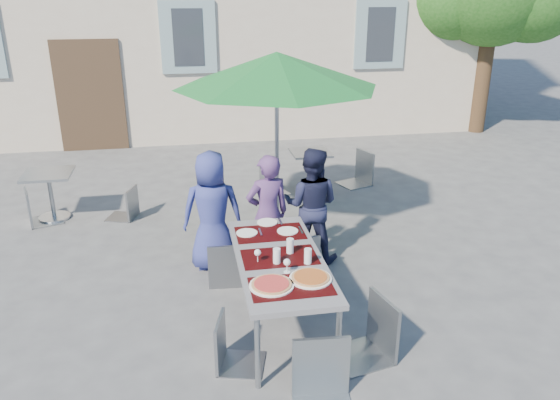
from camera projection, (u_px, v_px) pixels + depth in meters
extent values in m
plane|color=#464648|center=(225.00, 370.00, 4.77)|extent=(90.00, 90.00, 0.00)
cube|color=#3C2B1C|center=(90.00, 96.00, 10.88)|extent=(1.30, 0.06, 2.20)
cube|color=gray|center=(188.00, 37.00, 10.82)|extent=(1.10, 0.06, 1.40)
cube|color=#262B33|center=(188.00, 38.00, 10.80)|extent=(0.60, 0.04, 1.10)
cube|color=gray|center=(380.00, 35.00, 11.49)|extent=(1.10, 0.06, 1.40)
cube|color=#262B33|center=(380.00, 35.00, 11.47)|extent=(0.60, 0.04, 1.10)
cylinder|color=#3F2C1B|center=(483.00, 70.00, 12.22)|extent=(0.36, 0.36, 2.80)
cube|color=#4E4D53|center=(280.00, 260.00, 5.15)|extent=(0.80, 1.85, 0.05)
cylinder|color=#92979D|center=(257.00, 353.00, 4.43)|extent=(0.05, 0.05, 0.70)
cylinder|color=#92979D|center=(338.00, 344.00, 4.55)|extent=(0.05, 0.05, 0.70)
cylinder|color=#92979D|center=(235.00, 257.00, 6.02)|extent=(0.05, 0.05, 0.70)
cylinder|color=#92979D|center=(296.00, 252.00, 6.13)|extent=(0.05, 0.05, 0.70)
cube|color=black|center=(291.00, 286.00, 4.63)|extent=(0.70, 0.42, 0.01)
cube|color=black|center=(280.00, 257.00, 5.14)|extent=(0.70, 0.42, 0.01)
cube|color=black|center=(270.00, 233.00, 5.64)|extent=(0.70, 0.42, 0.01)
cylinder|color=white|center=(272.00, 285.00, 4.63)|extent=(0.39, 0.39, 0.01)
cylinder|color=#B17F4F|center=(272.00, 284.00, 4.62)|extent=(0.35, 0.35, 0.01)
cylinder|color=#9E120F|center=(272.00, 283.00, 4.62)|extent=(0.30, 0.30, 0.01)
cylinder|color=white|center=(310.00, 278.00, 4.74)|extent=(0.37, 0.37, 0.01)
cylinder|color=#B17F4F|center=(311.00, 277.00, 4.73)|extent=(0.33, 0.33, 0.01)
cylinder|color=maroon|center=(311.00, 276.00, 4.73)|extent=(0.29, 0.29, 0.01)
cylinder|color=silver|center=(277.00, 256.00, 5.00)|extent=(0.07, 0.07, 0.15)
cylinder|color=silver|center=(290.00, 246.00, 5.19)|extent=(0.07, 0.07, 0.15)
cylinder|color=silver|center=(308.00, 256.00, 4.99)|extent=(0.07, 0.07, 0.15)
cylinder|color=silver|center=(258.00, 262.00, 5.04)|extent=(0.06, 0.06, 0.00)
cylinder|color=silver|center=(258.00, 258.00, 5.03)|extent=(0.01, 0.01, 0.08)
sphere|color=silver|center=(258.00, 253.00, 5.00)|extent=(0.06, 0.06, 0.06)
cylinder|color=silver|center=(287.00, 272.00, 4.87)|extent=(0.06, 0.06, 0.00)
cylinder|color=silver|center=(287.00, 268.00, 4.85)|extent=(0.01, 0.01, 0.08)
sphere|color=silver|center=(287.00, 262.00, 4.83)|extent=(0.06, 0.06, 0.06)
cylinder|color=white|center=(247.00, 233.00, 5.62)|extent=(0.22, 0.22, 0.01)
cube|color=#B6BABF|center=(260.00, 232.00, 5.65)|extent=(0.02, 0.18, 0.00)
cylinder|color=white|center=(288.00, 231.00, 5.67)|extent=(0.22, 0.22, 0.01)
cube|color=#B6BABF|center=(301.00, 230.00, 5.69)|extent=(0.02, 0.18, 0.00)
cylinder|color=white|center=(267.00, 222.00, 5.88)|extent=(0.22, 0.22, 0.01)
cube|color=#B6BABF|center=(280.00, 221.00, 5.90)|extent=(0.02, 0.18, 0.00)
imported|color=navy|center=(212.00, 211.00, 6.29)|extent=(0.72, 0.49, 1.43)
imported|color=#503266|center=(268.00, 214.00, 6.24)|extent=(0.57, 0.43, 1.41)
imported|color=#191C37|center=(311.00, 205.00, 6.50)|extent=(0.78, 0.63, 1.41)
cube|color=gray|center=(227.00, 242.00, 6.10)|extent=(0.47, 0.47, 0.03)
cube|color=gray|center=(226.00, 229.00, 5.81)|extent=(0.44, 0.07, 0.52)
cylinder|color=gray|center=(244.00, 253.00, 6.37)|extent=(0.02, 0.02, 0.45)
cylinder|color=gray|center=(212.00, 254.00, 6.34)|extent=(0.02, 0.02, 0.45)
cylinder|color=gray|center=(245.00, 268.00, 6.03)|extent=(0.02, 0.02, 0.45)
cylinder|color=gray|center=(211.00, 270.00, 5.99)|extent=(0.02, 0.02, 0.45)
cube|color=gray|center=(248.00, 234.00, 6.37)|extent=(0.51, 0.51, 0.03)
cube|color=gray|center=(255.00, 221.00, 6.12)|extent=(0.40, 0.14, 0.48)
cylinder|color=gray|center=(256.00, 242.00, 6.67)|extent=(0.02, 0.02, 0.43)
cylinder|color=gray|center=(229.00, 248.00, 6.52)|extent=(0.02, 0.02, 0.43)
cylinder|color=gray|center=(268.00, 254.00, 6.38)|extent=(0.02, 0.02, 0.43)
cylinder|color=gray|center=(241.00, 260.00, 6.23)|extent=(0.02, 0.02, 0.43)
cube|color=gray|center=(296.00, 235.00, 6.29)|extent=(0.49, 0.49, 0.03)
cube|color=gray|center=(303.00, 221.00, 6.02)|extent=(0.43, 0.09, 0.51)
cylinder|color=gray|center=(305.00, 244.00, 6.59)|extent=(0.02, 0.02, 0.45)
cylinder|color=gray|center=(276.00, 249.00, 6.48)|extent=(0.02, 0.02, 0.45)
cylinder|color=gray|center=(316.00, 258.00, 6.27)|extent=(0.02, 0.02, 0.45)
cylinder|color=gray|center=(286.00, 262.00, 6.16)|extent=(0.02, 0.02, 0.45)
cube|color=#8F949A|center=(241.00, 325.00, 4.68)|extent=(0.48, 0.48, 0.03)
cube|color=#8F949A|center=(218.00, 301.00, 4.61)|extent=(0.13, 0.38, 0.46)
cylinder|color=#8F949A|center=(258.00, 359.00, 4.59)|extent=(0.02, 0.02, 0.41)
cylinder|color=#8F949A|center=(262.00, 335.00, 4.90)|extent=(0.02, 0.02, 0.41)
cylinder|color=#8F949A|center=(219.00, 357.00, 4.62)|extent=(0.02, 0.02, 0.41)
cylinder|color=#8F949A|center=(226.00, 334.00, 4.93)|extent=(0.02, 0.02, 0.41)
cube|color=gray|center=(363.00, 310.00, 4.75)|extent=(0.56, 0.56, 0.03)
cube|color=gray|center=(387.00, 277.00, 4.73)|extent=(0.14, 0.46, 0.56)
cylinder|color=gray|center=(331.00, 327.00, 4.94)|extent=(0.02, 0.02, 0.49)
cylinder|color=gray|center=(353.00, 353.00, 4.60)|extent=(0.02, 0.02, 0.49)
cylinder|color=gray|center=(369.00, 318.00, 5.09)|extent=(0.02, 0.02, 0.49)
cylinder|color=gray|center=(393.00, 341.00, 4.75)|extent=(0.02, 0.02, 0.49)
cube|color=#8F979A|center=(327.00, 362.00, 4.09)|extent=(0.50, 0.50, 0.03)
cube|color=#8F979A|center=(323.00, 314.00, 4.19)|extent=(0.47, 0.07, 0.55)
cylinder|color=#8F979A|center=(297.00, 374.00, 4.35)|extent=(0.02, 0.02, 0.49)
cylinder|color=#8F979A|center=(346.00, 371.00, 4.38)|extent=(0.02, 0.02, 0.49)
cylinder|color=#B6BABF|center=(277.00, 227.00, 7.51)|extent=(0.50, 0.50, 0.10)
cylinder|color=#92979D|center=(277.00, 152.00, 7.12)|extent=(0.06, 0.06, 2.22)
cone|color=#166729|center=(277.00, 70.00, 6.74)|extent=(2.60, 2.60, 0.43)
cylinder|color=#B6BABF|center=(55.00, 217.00, 7.90)|extent=(0.44, 0.44, 0.04)
cylinder|color=#92979D|center=(51.00, 197.00, 7.79)|extent=(0.06, 0.06, 0.65)
cube|color=#92979D|center=(48.00, 174.00, 7.66)|extent=(0.65, 0.65, 0.04)
cube|color=gray|center=(42.00, 192.00, 7.63)|extent=(0.53, 0.53, 0.03)
cube|color=gray|center=(23.00, 177.00, 7.45)|extent=(0.16, 0.42, 0.51)
cylinder|color=gray|center=(60.00, 209.00, 7.64)|extent=(0.02, 0.02, 0.45)
cylinder|color=gray|center=(57.00, 201.00, 7.95)|extent=(0.02, 0.02, 0.45)
cylinder|color=gray|center=(32.00, 214.00, 7.49)|extent=(0.02, 0.02, 0.45)
cylinder|color=gray|center=(29.00, 205.00, 7.79)|extent=(0.02, 0.02, 0.45)
cube|color=gray|center=(119.00, 191.00, 7.79)|extent=(0.49, 0.49, 0.03)
cube|color=gray|center=(130.00, 176.00, 7.68)|extent=(0.15, 0.37, 0.46)
cylinder|color=gray|center=(115.00, 200.00, 8.04)|extent=(0.02, 0.02, 0.40)
cylinder|color=gray|center=(105.00, 208.00, 7.74)|extent=(0.02, 0.02, 0.40)
cylinder|color=gray|center=(136.00, 201.00, 8.00)|extent=(0.02, 0.02, 0.40)
cylinder|color=gray|center=(127.00, 209.00, 7.69)|extent=(0.02, 0.02, 0.40)
cylinder|color=#B6BABF|center=(310.00, 189.00, 9.01)|extent=(0.44, 0.44, 0.04)
cylinder|color=#92979D|center=(310.00, 172.00, 8.90)|extent=(0.06, 0.06, 0.62)
cube|color=#92979D|center=(310.00, 153.00, 8.78)|extent=(0.62, 0.62, 0.04)
cube|color=gray|center=(276.00, 169.00, 8.73)|extent=(0.49, 0.49, 0.03)
cube|color=gray|center=(265.00, 157.00, 8.56)|extent=(0.15, 0.37, 0.45)
cylinder|color=gray|center=(289.00, 183.00, 8.75)|extent=(0.02, 0.02, 0.40)
cylinder|color=gray|center=(279.00, 177.00, 9.01)|extent=(0.02, 0.02, 0.40)
cylinder|color=gray|center=(272.00, 186.00, 8.60)|extent=(0.02, 0.02, 0.40)
cylinder|color=gray|center=(262.00, 180.00, 8.86)|extent=(0.02, 0.02, 0.40)
cube|color=gray|center=(355.00, 156.00, 9.09)|extent=(0.59, 0.59, 0.03)
cube|color=gray|center=(366.00, 139.00, 9.09)|extent=(0.19, 0.45, 0.55)
cylinder|color=gray|center=(338.00, 170.00, 9.25)|extent=(0.02, 0.02, 0.49)
cylinder|color=gray|center=(352.00, 176.00, 8.93)|extent=(0.02, 0.02, 0.49)
cylinder|color=gray|center=(356.00, 166.00, 9.44)|extent=(0.02, 0.02, 0.49)
cylinder|color=gray|center=(371.00, 172.00, 9.12)|extent=(0.02, 0.02, 0.49)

